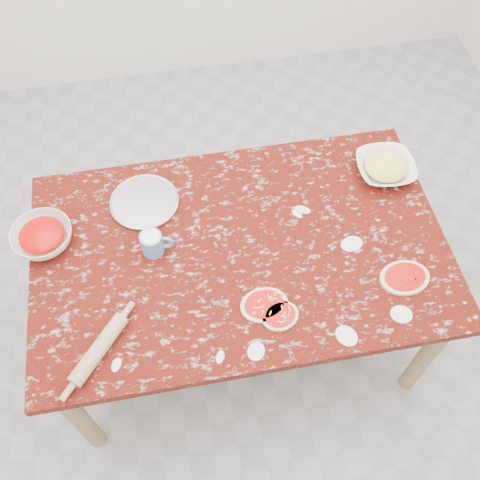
% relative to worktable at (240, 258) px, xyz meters
% --- Properties ---
extents(ground, '(4.00, 4.00, 0.00)m').
position_rel_worktable_xyz_m(ground, '(0.00, 0.00, -0.67)').
color(ground, gray).
extents(worktable, '(1.60, 1.00, 0.75)m').
position_rel_worktable_xyz_m(worktable, '(0.00, 0.00, 0.00)').
color(worktable, '#3F0C06').
rests_on(worktable, ground).
extents(pizza_tray, '(0.30, 0.30, 0.01)m').
position_rel_worktable_xyz_m(pizza_tray, '(-0.34, 0.28, 0.09)').
color(pizza_tray, '#B2B2B7').
rests_on(pizza_tray, worktable).
extents(sauce_bowl, '(0.25, 0.25, 0.07)m').
position_rel_worktable_xyz_m(sauce_bowl, '(-0.74, 0.16, 0.12)').
color(sauce_bowl, white).
rests_on(sauce_bowl, worktable).
extents(cheese_bowl, '(0.26, 0.26, 0.06)m').
position_rel_worktable_xyz_m(cheese_bowl, '(0.67, 0.26, 0.11)').
color(cheese_bowl, white).
rests_on(cheese_bowl, worktable).
extents(flour_mug, '(0.13, 0.08, 0.10)m').
position_rel_worktable_xyz_m(flour_mug, '(-0.33, 0.04, 0.13)').
color(flour_mug, '#5388B7').
rests_on(flour_mug, worktable).
extents(pizza_left, '(0.19, 0.15, 0.02)m').
position_rel_worktable_xyz_m(pizza_left, '(0.04, -0.26, 0.09)').
color(pizza_left, beige).
rests_on(pizza_left, worktable).
extents(pizza_mid, '(0.16, 0.15, 0.02)m').
position_rel_worktable_xyz_m(pizza_mid, '(0.09, -0.32, 0.09)').
color(pizza_mid, beige).
rests_on(pizza_mid, worktable).
extents(pizza_right, '(0.20, 0.16, 0.02)m').
position_rel_worktable_xyz_m(pizza_right, '(0.58, -0.25, 0.09)').
color(pizza_right, beige).
rests_on(pizza_right, worktable).
extents(rolling_pin, '(0.21, 0.24, 0.05)m').
position_rel_worktable_xyz_m(rolling_pin, '(-0.55, -0.33, 0.11)').
color(rolling_pin, tan).
rests_on(rolling_pin, worktable).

